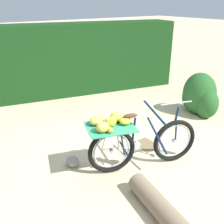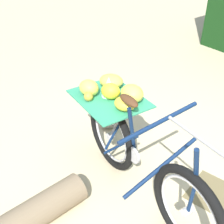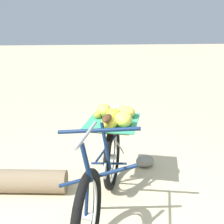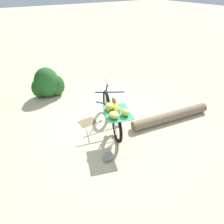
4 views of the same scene
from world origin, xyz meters
name	(u,v)px [view 2 (image 2 of 4)]	position (x,y,z in m)	size (l,w,h in m)	color
ground_plane	(176,202)	(0.00, 0.00, 0.00)	(60.00, 60.00, 0.00)	beige
bicycle	(134,143)	(-0.09, 0.43, 0.52)	(0.93, 1.78, 1.03)	black
path_stone	(110,121)	(0.51, 1.20, 0.08)	(0.24, 0.20, 0.15)	gray
leaf_litter_patch	(210,192)	(0.30, -0.19, 0.00)	(0.44, 0.36, 0.01)	olive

